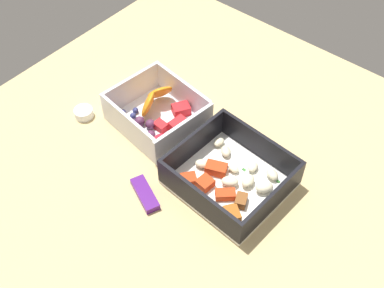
% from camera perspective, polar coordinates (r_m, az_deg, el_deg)
% --- Properties ---
extents(table_surface, '(0.80, 0.80, 0.02)m').
position_cam_1_polar(table_surface, '(0.87, -0.22, -1.08)').
color(table_surface, tan).
rests_on(table_surface, ground).
extents(pasta_container, '(0.19, 0.17, 0.06)m').
position_cam_1_polar(pasta_container, '(0.80, 4.51, -3.92)').
color(pasta_container, white).
rests_on(pasta_container, table_surface).
extents(fruit_bowl, '(0.17, 0.16, 0.06)m').
position_cam_1_polar(fruit_bowl, '(0.89, -4.13, 3.51)').
color(fruit_bowl, white).
rests_on(fruit_bowl, table_surface).
extents(candy_bar, '(0.07, 0.05, 0.01)m').
position_cam_1_polar(candy_bar, '(0.80, -5.59, -5.90)').
color(candy_bar, '#51197A').
rests_on(candy_bar, table_surface).
extents(paper_cup_liner, '(0.04, 0.04, 0.02)m').
position_cam_1_polar(paper_cup_liner, '(0.93, -12.68, 3.61)').
color(paper_cup_liner, white).
rests_on(paper_cup_liner, table_surface).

